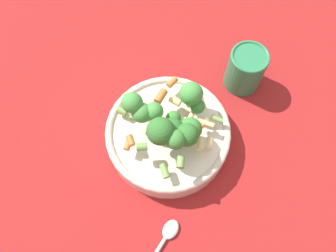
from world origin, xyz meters
The scene contains 5 objects.
ground_plane centered at (0.00, 0.00, 0.00)m, with size 3.00×3.00×0.00m, color maroon.
bowl centered at (0.00, 0.00, 0.03)m, with size 0.23×0.23×0.05m.
pasta_salad centered at (0.00, 0.01, 0.10)m, with size 0.19×0.19×0.09m.
cup centered at (-0.19, -0.09, 0.05)m, with size 0.07×0.07×0.09m.
spoon centered at (0.07, 0.19, 0.01)m, with size 0.14×0.13×0.01m.
Camera 1 is at (0.06, 0.22, 0.60)m, focal length 35.00 mm.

